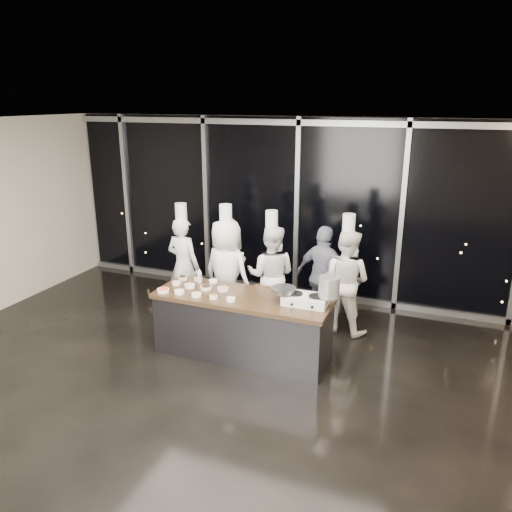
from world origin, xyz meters
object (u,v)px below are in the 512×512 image
at_px(chef_left, 227,273).
at_px(chef_far_left, 183,264).
at_px(stock_pot, 329,287).
at_px(stove, 306,299).
at_px(frying_pan, 283,289).
at_px(chef_center, 271,275).
at_px(chef_right, 346,280).
at_px(guest, 324,277).
at_px(demo_counter, 243,325).

bearing_deg(chef_left, chef_far_left, -0.18).
bearing_deg(stock_pot, chef_left, 156.92).
height_order(stove, frying_pan, frying_pan).
relative_size(chef_center, chef_right, 1.00).
height_order(stock_pot, guest, guest).
height_order(stove, guest, guest).
bearing_deg(stock_pot, chef_right, 91.27).
relative_size(stove, guest, 0.36).
height_order(frying_pan, stock_pot, stock_pot).
distance_m(demo_counter, chef_right, 1.79).
xyz_separation_m(stove, frying_pan, (-0.31, -0.02, 0.10)).
relative_size(stock_pot, chef_right, 0.14).
distance_m(stove, chef_center, 1.42).
relative_size(chef_left, guest, 1.21).
bearing_deg(chef_right, chef_left, 30.73).
xyz_separation_m(demo_counter, chef_right, (1.16, 1.32, 0.38)).
distance_m(chef_far_left, chef_right, 2.69).
bearing_deg(chef_right, chef_far_left, 21.22).
relative_size(demo_counter, chef_far_left, 1.31).
xyz_separation_m(stock_pot, guest, (-0.39, 1.32, -0.36)).
xyz_separation_m(chef_far_left, guest, (2.32, 0.33, -0.03)).
bearing_deg(frying_pan, chef_center, 115.28).
xyz_separation_m(frying_pan, chef_right, (0.58, 1.29, -0.24)).
xyz_separation_m(guest, chef_right, (0.36, -0.07, 0.01)).
bearing_deg(stock_pot, demo_counter, -176.66).
bearing_deg(guest, stove, 110.65).
relative_size(chef_far_left, chef_right, 1.00).
height_order(demo_counter, stock_pot, stock_pot).
height_order(frying_pan, chef_left, chef_left).
relative_size(demo_counter, frying_pan, 4.28).
distance_m(chef_far_left, chef_left, 0.93).
bearing_deg(guest, demo_counter, 77.10).
distance_m(chef_far_left, guest, 2.34).
height_order(chef_left, chef_center, chef_left).
bearing_deg(chef_right, demo_counter, 64.46).
bearing_deg(chef_far_left, frying_pan, 161.15).
bearing_deg(chef_center, frying_pan, 108.54).
xyz_separation_m(stove, stock_pot, (0.30, 0.03, 0.21)).
bearing_deg(demo_counter, guest, 60.21).
bearing_deg(chef_far_left, demo_counter, 152.69).
distance_m(frying_pan, guest, 1.41).
xyz_separation_m(stock_pot, chef_center, (-1.18, 1.08, -0.35)).
relative_size(stove, stock_pot, 2.18).
height_order(chef_left, guest, chef_left).
xyz_separation_m(demo_counter, chef_left, (-0.63, 0.84, 0.43)).
relative_size(demo_counter, stove, 4.18).
xyz_separation_m(demo_counter, chef_far_left, (-1.52, 1.06, 0.39)).
distance_m(demo_counter, chef_far_left, 1.90).
distance_m(stove, guest, 1.36).
distance_m(stove, frying_pan, 0.33).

